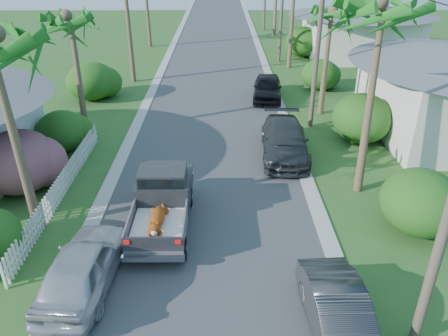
{
  "coord_description": "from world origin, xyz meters",
  "views": [
    {
      "loc": [
        0.52,
        -10.1,
        9.38
      ],
      "look_at": [
        0.64,
        5.19,
        1.4
      ],
      "focal_mm": 35.0,
      "sensor_mm": 36.0,
      "label": 1
    }
  ],
  "objects_px": {
    "house_right_far": "(360,32)",
    "palm_r_b": "(331,11)",
    "utility_pole_b": "(318,44)",
    "parked_car_rf": "(267,88)",
    "parked_car_ln": "(83,267)",
    "utility_pole_c": "(282,6)",
    "pickup_truck": "(163,198)",
    "parked_car_rn": "(339,316)",
    "palm_l_b": "(69,16)",
    "parked_car_rm": "(285,141)",
    "palm_r_a": "(386,4)"
  },
  "relations": [
    {
      "from": "parked_car_ln",
      "to": "palm_l_b",
      "type": "xyz_separation_m",
      "value": [
        -3.2,
        11.93,
        5.38
      ]
    },
    {
      "from": "palm_r_b",
      "to": "house_right_far",
      "type": "bearing_deg",
      "value": 66.89
    },
    {
      "from": "parked_car_rm",
      "to": "palm_l_b",
      "type": "distance_m",
      "value": 12.03
    },
    {
      "from": "pickup_truck",
      "to": "utility_pole_b",
      "type": "height_order",
      "value": "utility_pole_b"
    },
    {
      "from": "house_right_far",
      "to": "utility_pole_b",
      "type": "distance_m",
      "value": 18.71
    },
    {
      "from": "parked_car_rf",
      "to": "utility_pole_c",
      "type": "relative_size",
      "value": 0.5
    },
    {
      "from": "parked_car_rn",
      "to": "palm_r_a",
      "type": "distance_m",
      "value": 10.68
    },
    {
      "from": "pickup_truck",
      "to": "utility_pole_c",
      "type": "height_order",
      "value": "utility_pole_c"
    },
    {
      "from": "utility_pole_c",
      "to": "parked_car_rn",
      "type": "bearing_deg",
      "value": -93.84
    },
    {
      "from": "palm_l_b",
      "to": "utility_pole_c",
      "type": "relative_size",
      "value": 0.82
    },
    {
      "from": "utility_pole_b",
      "to": "parked_car_ln",
      "type": "bearing_deg",
      "value": -125.43
    },
    {
      "from": "pickup_truck",
      "to": "parked_car_rn",
      "type": "bearing_deg",
      "value": -46.16
    },
    {
      "from": "palm_r_a",
      "to": "utility_pole_b",
      "type": "height_order",
      "value": "utility_pole_b"
    },
    {
      "from": "parked_car_rf",
      "to": "palm_l_b",
      "type": "xyz_separation_m",
      "value": [
        -10.4,
        -5.85,
        5.38
      ]
    },
    {
      "from": "parked_car_rn",
      "to": "palm_r_a",
      "type": "bearing_deg",
      "value": 67.64
    },
    {
      "from": "parked_car_rf",
      "to": "parked_car_ln",
      "type": "xyz_separation_m",
      "value": [
        -7.2,
        -17.78,
        0.0
      ]
    },
    {
      "from": "parked_car_rn",
      "to": "parked_car_rm",
      "type": "height_order",
      "value": "parked_car_rm"
    },
    {
      "from": "parked_car_rm",
      "to": "parked_car_ln",
      "type": "bearing_deg",
      "value": -124.9
    },
    {
      "from": "palm_r_a",
      "to": "palm_r_b",
      "type": "distance_m",
      "value": 9.12
    },
    {
      "from": "palm_l_b",
      "to": "palm_r_b",
      "type": "height_order",
      "value": "palm_l_b"
    },
    {
      "from": "utility_pole_b",
      "to": "utility_pole_c",
      "type": "height_order",
      "value": "same"
    },
    {
      "from": "parked_car_rn",
      "to": "parked_car_ln",
      "type": "distance_m",
      "value": 7.45
    },
    {
      "from": "palm_r_b",
      "to": "pickup_truck",
      "type": "bearing_deg",
      "value": -125.82
    },
    {
      "from": "parked_car_rf",
      "to": "parked_car_ln",
      "type": "bearing_deg",
      "value": -105.99
    },
    {
      "from": "utility_pole_b",
      "to": "parked_car_rf",
      "type": "bearing_deg",
      "value": 112.41
    },
    {
      "from": "pickup_truck",
      "to": "parked_car_ln",
      "type": "xyz_separation_m",
      "value": [
        -1.98,
        -3.54,
        -0.24
      ]
    },
    {
      "from": "parked_car_ln",
      "to": "utility_pole_c",
      "type": "xyz_separation_m",
      "value": [
        9.2,
        27.93,
        3.83
      ]
    },
    {
      "from": "parked_car_rn",
      "to": "palm_r_a",
      "type": "relative_size",
      "value": 0.47
    },
    {
      "from": "parked_car_rn",
      "to": "parked_car_rf",
      "type": "relative_size",
      "value": 0.91
    },
    {
      "from": "parked_car_ln",
      "to": "parked_car_rf",
      "type": "bearing_deg",
      "value": -108.16
    },
    {
      "from": "house_right_far",
      "to": "palm_r_b",
      "type": "bearing_deg",
      "value": -113.11
    },
    {
      "from": "palm_r_b",
      "to": "utility_pole_c",
      "type": "height_order",
      "value": "utility_pole_c"
    },
    {
      "from": "parked_car_ln",
      "to": "utility_pole_c",
      "type": "relative_size",
      "value": 0.5
    },
    {
      "from": "palm_l_b",
      "to": "house_right_far",
      "type": "xyz_separation_m",
      "value": [
        19.8,
        18.0,
        -4.03
      ]
    },
    {
      "from": "palm_l_b",
      "to": "utility_pole_c",
      "type": "xyz_separation_m",
      "value": [
        12.4,
        16.0,
        -1.55
      ]
    },
    {
      "from": "parked_car_rn",
      "to": "house_right_far",
      "type": "xyz_separation_m",
      "value": [
        9.4,
        31.83,
        1.44
      ]
    },
    {
      "from": "parked_car_rf",
      "to": "palm_r_a",
      "type": "bearing_deg",
      "value": -71.11
    },
    {
      "from": "parked_car_ln",
      "to": "palm_l_b",
      "type": "distance_m",
      "value": 13.47
    },
    {
      "from": "pickup_truck",
      "to": "utility_pole_b",
      "type": "distance_m",
      "value": 12.38
    },
    {
      "from": "parked_car_rn",
      "to": "house_right_far",
      "type": "height_order",
      "value": "house_right_far"
    },
    {
      "from": "pickup_truck",
      "to": "parked_car_ln",
      "type": "height_order",
      "value": "pickup_truck"
    },
    {
      "from": "parked_car_rn",
      "to": "utility_pole_c",
      "type": "relative_size",
      "value": 0.46
    },
    {
      "from": "parked_car_rn",
      "to": "house_right_far",
      "type": "distance_m",
      "value": 33.22
    },
    {
      "from": "pickup_truck",
      "to": "palm_r_b",
      "type": "bearing_deg",
      "value": 54.18
    },
    {
      "from": "parked_car_ln",
      "to": "house_right_far",
      "type": "height_order",
      "value": "house_right_far"
    },
    {
      "from": "house_right_far",
      "to": "utility_pole_c",
      "type": "relative_size",
      "value": 1.0
    },
    {
      "from": "parked_car_rn",
      "to": "palm_l_b",
      "type": "height_order",
      "value": "palm_l_b"
    },
    {
      "from": "parked_car_rn",
      "to": "palm_r_b",
      "type": "bearing_deg",
      "value": 76.57
    },
    {
      "from": "pickup_truck",
      "to": "parked_car_rm",
      "type": "relative_size",
      "value": 0.96
    },
    {
      "from": "parked_car_rn",
      "to": "palm_r_a",
      "type": "height_order",
      "value": "palm_r_a"
    }
  ]
}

